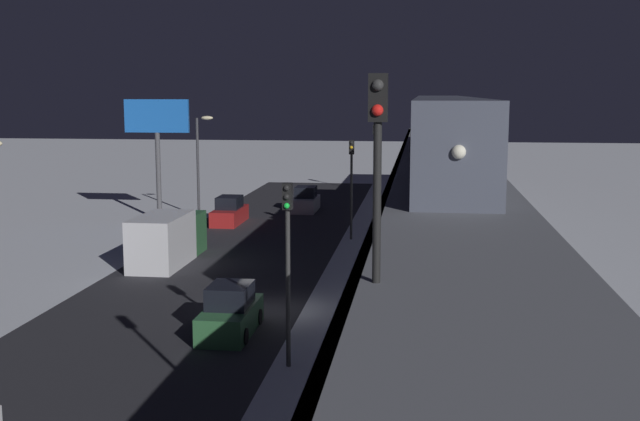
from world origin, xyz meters
TOP-DOWN VIEW (x-y plane):
  - ground_plane at (0.00, 0.00)m, footprint 240.00×240.00m
  - avenue_asphalt at (4.21, 0.00)m, footprint 11.00×96.81m
  - elevated_railway at (-7.35, -0.00)m, footprint 5.00×96.81m
  - subway_train at (-7.44, -9.67)m, footprint 2.94×36.87m
  - rail_signal at (-5.51, 17.81)m, footprint 0.36×0.41m
  - sedan_green at (1.01, 3.46)m, footprint 1.91×4.22m
  - sedan_silver at (2.81, -28.80)m, footprint 1.80×4.16m
  - sedan_red at (7.41, -22.20)m, footprint 1.80×4.72m
  - box_truck at (7.61, -8.83)m, footprint 2.40×7.40m
  - traffic_light_near at (-1.89, 6.89)m, footprint 0.32×0.44m
  - traffic_light_mid at (-1.89, -17.09)m, footprint 0.32×0.44m
  - traffic_light_far at (-1.89, -41.06)m, footprint 0.32×0.44m
  - commercial_billboard at (12.88, -22.81)m, footprint 4.80×0.36m
  - street_lamp_far at (10.29, -25.00)m, footprint 1.35×0.44m

SIDE VIEW (x-z plane):
  - ground_plane at x=0.00m, z-range 0.00..0.00m
  - avenue_asphalt at x=4.21m, z-range 0.00..0.01m
  - sedan_green at x=1.01m, z-range -0.20..1.77m
  - sedan_silver at x=2.81m, z-range -0.19..1.78m
  - sedan_red at x=7.41m, z-range -0.19..1.78m
  - box_truck at x=7.61m, z-range -0.05..2.75m
  - traffic_light_near at x=-1.89m, z-range 1.00..7.40m
  - traffic_light_mid at x=-1.89m, z-range 1.00..7.40m
  - traffic_light_far at x=-1.89m, z-range 1.00..7.40m
  - street_lamp_far at x=10.29m, z-range 0.99..8.64m
  - elevated_railway at x=-7.35m, z-range 2.12..7.87m
  - commercial_billboard at x=12.88m, z-range 2.38..11.28m
  - subway_train at x=-7.44m, z-range 5.83..9.23m
  - rail_signal at x=-5.51m, z-range 6.48..10.48m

